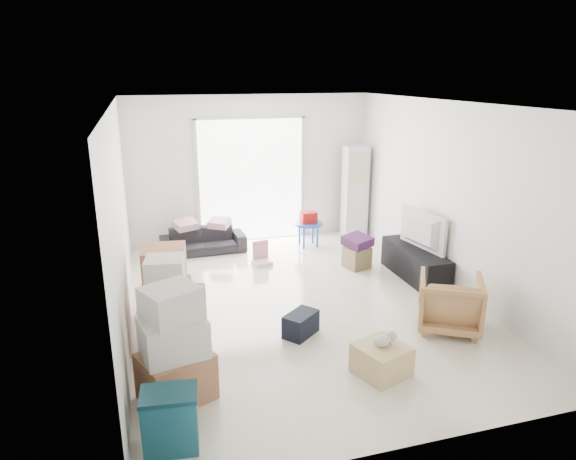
% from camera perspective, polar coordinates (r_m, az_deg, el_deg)
% --- Properties ---
extents(room_shell, '(4.98, 6.48, 3.18)m').
position_cam_1_polar(room_shell, '(6.74, 1.31, 2.34)').
color(room_shell, silver).
rests_on(room_shell, ground).
extents(sliding_door, '(2.10, 0.04, 2.33)m').
position_cam_1_polar(sliding_door, '(9.58, -4.09, 6.08)').
color(sliding_door, white).
rests_on(sliding_door, room_shell).
extents(ac_tower, '(0.45, 0.30, 1.75)m').
position_cam_1_polar(ac_tower, '(9.94, 7.44, 4.21)').
color(ac_tower, silver).
rests_on(ac_tower, room_shell).
extents(tv_console, '(0.43, 1.45, 0.48)m').
position_cam_1_polar(tv_console, '(8.20, 13.93, -3.60)').
color(tv_console, black).
rests_on(tv_console, room_shell).
extents(television, '(0.73, 1.08, 0.13)m').
position_cam_1_polar(television, '(8.10, 14.08, -1.57)').
color(television, black).
rests_on(television, tv_console).
extents(sofa, '(1.49, 0.47, 0.58)m').
position_cam_1_polar(sofa, '(9.20, -9.45, -0.72)').
color(sofa, '#232327').
rests_on(sofa, room_shell).
extents(pillow_left, '(0.51, 0.46, 0.13)m').
position_cam_1_polar(pillow_left, '(9.11, -11.36, 1.33)').
color(pillow_left, '#BB8994').
rests_on(pillow_left, sofa).
extents(pillow_right, '(0.43, 0.41, 0.12)m').
position_cam_1_polar(pillow_right, '(9.12, -7.66, 1.48)').
color(pillow_right, '#BB8994').
rests_on(pillow_right, sofa).
extents(armchair, '(0.99, 0.97, 0.76)m').
position_cam_1_polar(armchair, '(6.68, 17.58, -7.47)').
color(armchair, tan).
rests_on(armchair, room_shell).
extents(storage_bins, '(0.50, 0.38, 0.55)m').
position_cam_1_polar(storage_bins, '(4.70, -12.92, -19.88)').
color(storage_bins, '#175265').
rests_on(storage_bins, room_shell).
extents(box_stack_a, '(0.80, 0.74, 1.18)m').
position_cam_1_polar(box_stack_a, '(5.15, -12.51, -12.92)').
color(box_stack_a, brown).
rests_on(box_stack_a, room_shell).
extents(box_stack_b, '(0.68, 0.61, 1.11)m').
position_cam_1_polar(box_stack_b, '(6.06, -13.20, -8.65)').
color(box_stack_b, brown).
rests_on(box_stack_b, room_shell).
extents(box_stack_c, '(0.70, 0.61, 0.93)m').
position_cam_1_polar(box_stack_c, '(6.89, -13.40, -5.69)').
color(box_stack_c, brown).
rests_on(box_stack_c, room_shell).
extents(loose_box, '(0.53, 0.53, 0.39)m').
position_cam_1_polar(loose_box, '(6.84, -11.12, -8.10)').
color(loose_box, brown).
rests_on(loose_box, room_shell).
extents(duffel_bag, '(0.51, 0.49, 0.28)m').
position_cam_1_polar(duffel_bag, '(6.34, 1.43, -10.40)').
color(duffel_bag, black).
rests_on(duffel_bag, room_shell).
extents(ottoman, '(0.44, 0.44, 0.36)m').
position_cam_1_polar(ottoman, '(8.47, 7.65, -3.02)').
color(ottoman, olive).
rests_on(ottoman, room_shell).
extents(blanket, '(0.51, 0.51, 0.14)m').
position_cam_1_polar(blanket, '(8.39, 7.72, -1.43)').
color(blanket, '#4F2257').
rests_on(blanket, ottoman).
extents(kids_table, '(0.52, 0.52, 0.65)m').
position_cam_1_polar(kids_table, '(9.35, 2.29, 0.93)').
color(kids_table, '#1A46AE').
rests_on(kids_table, room_shell).
extents(toy_walker, '(0.33, 0.30, 0.39)m').
position_cam_1_polar(toy_walker, '(8.58, -2.96, -3.10)').
color(toy_walker, silver).
rests_on(toy_walker, room_shell).
extents(wood_crate, '(0.62, 0.62, 0.33)m').
position_cam_1_polar(wood_crate, '(5.67, 10.36, -13.99)').
color(wood_crate, tan).
rests_on(wood_crate, room_shell).
extents(plush_bunny, '(0.27, 0.16, 0.14)m').
position_cam_1_polar(plush_bunny, '(5.58, 10.74, -11.90)').
color(plush_bunny, '#B2ADA8').
rests_on(plush_bunny, wood_crate).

